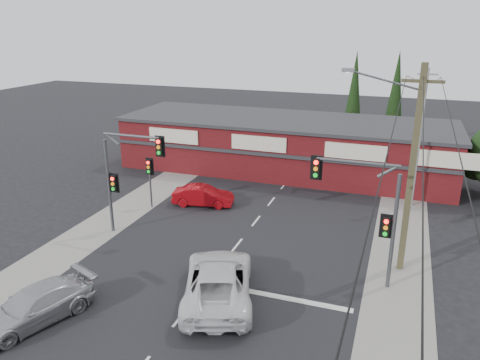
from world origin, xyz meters
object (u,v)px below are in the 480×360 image
(white_suv, at_px, (218,281))
(shop_building, at_px, (285,144))
(silver_suv, at_px, (35,306))
(utility_pole, at_px, (409,165))
(red_sedan, at_px, (203,196))

(white_suv, xyz_separation_m, shop_building, (-1.96, 19.45, 1.26))
(silver_suv, bearing_deg, white_suv, 53.23)
(white_suv, height_order, silver_suv, white_suv)
(silver_suv, bearing_deg, utility_pole, 55.64)
(red_sedan, xyz_separation_m, utility_pole, (12.49, -4.47, 4.73))
(white_suv, distance_m, silver_suv, 7.58)
(red_sedan, height_order, shop_building, shop_building)
(silver_suv, xyz_separation_m, shop_building, (4.47, 23.47, 1.42))
(silver_suv, relative_size, utility_pole, 0.49)
(white_suv, relative_size, red_sedan, 1.56)
(silver_suv, relative_size, red_sedan, 1.23)
(white_suv, distance_m, shop_building, 19.59)
(red_sedan, bearing_deg, silver_suv, 163.59)
(white_suv, height_order, red_sedan, white_suv)
(silver_suv, height_order, shop_building, shop_building)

